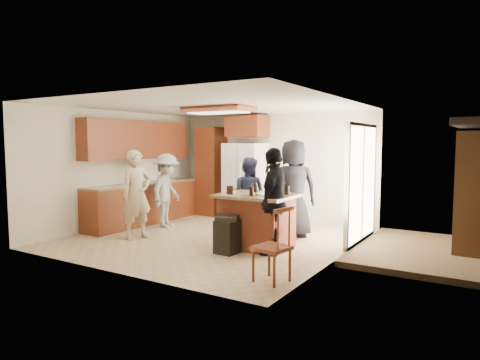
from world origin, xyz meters
The scene contains 12 objects.
person_front_left centered at (-1.21, -0.77, 0.84)m, with size 0.61×0.45×1.68m, color tan.
person_behind_left centered at (0.31, 0.80, 0.76)m, with size 0.74×0.46×1.52m, color #1B1D37.
person_behind_right centered at (1.25, 0.88, 0.94)m, with size 0.92×0.60×1.88m, color black.
person_side_right centered at (1.52, -0.43, 0.87)m, with size 1.02×0.52×1.74m, color black.
person_counter centered at (-1.48, 0.38, 0.79)m, with size 1.02×0.47×1.58m, color gray.
left_cabinetry centered at (-2.24, 0.40, 0.96)m, with size 0.64×3.00×2.30m.
back_wall_units centered at (-1.33, 2.20, 1.38)m, with size 1.80×0.60×2.45m.
refrigerator centered at (-0.55, 2.12, 0.90)m, with size 0.90×0.76×1.80m.
kitchen_island centered at (1.06, -0.19, 0.47)m, with size 1.28×1.03×0.93m.
island_items centered at (1.22, -0.31, 0.97)m, with size 1.01×0.65×0.15m.
trash_bin centered at (0.85, -0.79, 0.32)m, with size 0.48×0.48×0.63m.
spindle_chair centered at (2.15, -1.70, 0.45)m, with size 0.48×0.48×0.99m.
Camera 1 is at (4.64, -6.56, 1.81)m, focal length 32.00 mm.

